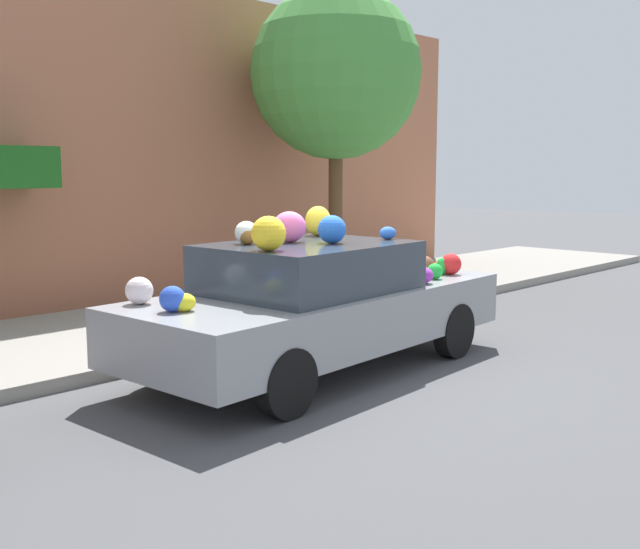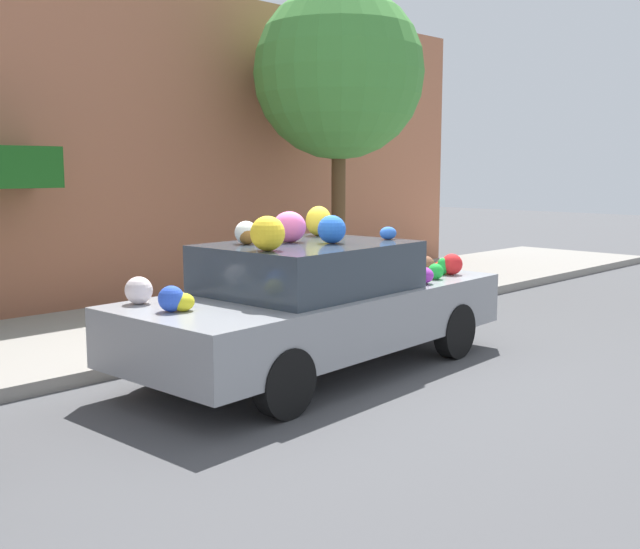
% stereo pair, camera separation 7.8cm
% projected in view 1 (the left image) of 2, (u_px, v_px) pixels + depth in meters
% --- Properties ---
extents(ground_plane, '(60.00, 60.00, 0.00)m').
position_uv_depth(ground_plane, '(311.00, 367.00, 8.19)').
color(ground_plane, '#4C4C4F').
extents(sidewalk_curb, '(24.00, 3.20, 0.14)m').
position_uv_depth(sidewalk_curb, '(169.00, 325.00, 10.04)').
color(sidewalk_curb, gray).
rests_on(sidewalk_curb, ground).
extents(building_facade, '(18.00, 1.20, 5.12)m').
position_uv_depth(building_facade, '(73.00, 143.00, 11.17)').
color(building_facade, '#B26B4C').
rests_on(building_facade, ground).
extents(street_tree, '(2.88, 2.88, 5.04)m').
position_uv_depth(street_tree, '(336.00, 74.00, 12.53)').
color(street_tree, brown).
rests_on(street_tree, sidewalk_curb).
extents(fire_hydrant, '(0.20, 0.20, 0.70)m').
position_uv_depth(fire_hydrant, '(217.00, 305.00, 9.18)').
color(fire_hydrant, gold).
rests_on(fire_hydrant, sidewalk_curb).
extents(art_car, '(4.63, 2.07, 1.73)m').
position_uv_depth(art_car, '(318.00, 302.00, 7.97)').
color(art_car, gray).
rests_on(art_car, ground).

